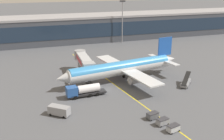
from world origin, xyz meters
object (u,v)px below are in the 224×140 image
crew_van (59,110)px  baggage_cart_2 (153,116)px  fuel_tanker (84,90)px  belt_loader (186,82)px  main_airliner (122,68)px  baggage_cart_1 (162,122)px  baggage_cart_0 (173,128)px

crew_van → baggage_cart_2: bearing=-23.2°
fuel_tanker → belt_loader: 30.66m
main_airliner → crew_van: main_airliner is taller
fuel_tanker → crew_van: bearing=-132.6°
baggage_cart_1 → baggage_cart_2: 3.20m
baggage_cart_1 → baggage_cart_2: size_ratio=1.00×
main_airliner → crew_van: 27.72m
baggage_cart_0 → baggage_cart_1: bearing=103.9°
belt_loader → baggage_cart_0: 27.15m
fuel_tanker → belt_loader: size_ratio=1.88×
crew_van → baggage_cart_1: 23.63m
fuel_tanker → belt_loader: belt_loader is taller
belt_loader → baggage_cart_0: size_ratio=1.98×
main_airliner → baggage_cart_2: size_ratio=14.27×
crew_van → baggage_cart_2: (19.80, -8.50, -0.53)m
fuel_tanker → crew_van: fuel_tanker is taller
fuel_tanker → baggage_cart_2: (11.96, -17.04, -0.96)m
baggage_cart_0 → baggage_cart_2: (-1.54, 6.21, 0.00)m
baggage_cart_2 → fuel_tanker: bearing=125.1°
fuel_tanker → baggage_cart_0: bearing=-59.9°
baggage_cart_2 → crew_van: bearing=156.8°
main_airliner → crew_van: (-21.98, -16.66, -2.81)m
baggage_cart_1 → baggage_cart_2: bearing=103.9°
crew_van → baggage_cart_0: 25.92m
baggage_cart_2 → baggage_cart_0: bearing=-76.1°
fuel_tanker → baggage_cart_2: size_ratio=3.72×
main_airliner → baggage_cart_0: (-0.64, -31.38, -3.35)m
baggage_cart_0 → main_airliner: bearing=88.8°
fuel_tanker → main_airliner: bearing=29.9°
fuel_tanker → baggage_cart_2: fuel_tanker is taller
baggage_cart_0 → baggage_cart_1: (-0.77, 3.11, 0.00)m
main_airliner → baggage_cart_1: (-1.41, -28.27, -3.35)m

